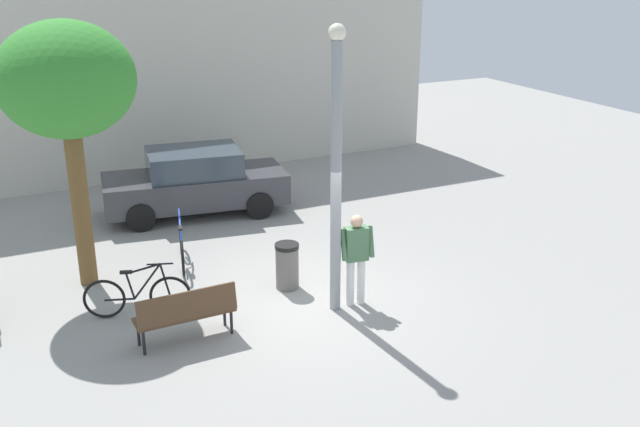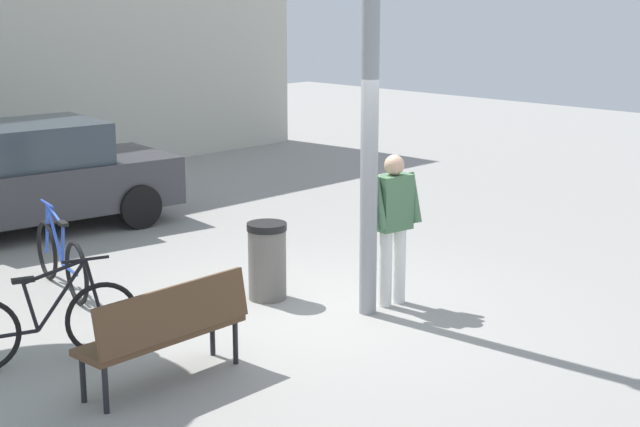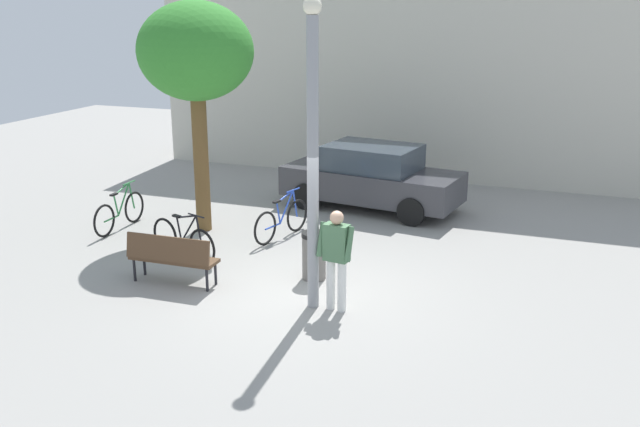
{
  "view_description": "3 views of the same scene",
  "coord_description": "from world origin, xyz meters",
  "views": [
    {
      "loc": [
        -5.0,
        -10.58,
        5.94
      ],
      "look_at": [
        0.98,
        1.62,
        1.01
      ],
      "focal_mm": 41.21,
      "sensor_mm": 36.0,
      "label": 1
    },
    {
      "loc": [
        -7.11,
        -6.78,
        3.42
      ],
      "look_at": [
        0.94,
        0.97,
        0.77
      ],
      "focal_mm": 53.99,
      "sensor_mm": 36.0,
      "label": 2
    },
    {
      "loc": [
        4.08,
        -10.25,
        4.77
      ],
      "look_at": [
        -0.02,
        0.85,
        1.21
      ],
      "focal_mm": 39.41,
      "sensor_mm": 36.0,
      "label": 3
    }
  ],
  "objects": [
    {
      "name": "ground_plane",
      "position": [
        0.0,
        0.0,
        0.0
      ],
      "size": [
        36.0,
        36.0,
        0.0
      ],
      "primitive_type": "plane",
      "color": "gray"
    },
    {
      "name": "lamppost",
      "position": [
        0.3,
        -0.36,
        2.6
      ],
      "size": [
        0.28,
        0.28,
        4.86
      ],
      "color": "gray",
      "rests_on": "ground_plane"
    },
    {
      "name": "person_by_lamppost",
      "position": [
        0.7,
        -0.37,
        0.97
      ],
      "size": [
        0.62,
        0.35,
        1.67
      ],
      "color": "white",
      "rests_on": "ground_plane"
    },
    {
      "name": "park_bench",
      "position": [
        -2.35,
        -0.36,
        0.55
      ],
      "size": [
        1.61,
        0.51,
        0.92
      ],
      "color": "#513823",
      "rests_on": "ground_plane"
    },
    {
      "name": "bicycle_blue",
      "position": [
        -1.56,
        2.68,
        0.38
      ],
      "size": [
        0.49,
        1.77,
        0.97
      ],
      "color": "black",
      "rests_on": "ground_plane"
    },
    {
      "name": "bicycle_black",
      "position": [
        -2.84,
        0.86,
        0.38
      ],
      "size": [
        1.72,
        0.65,
        0.97
      ],
      "color": "black",
      "rests_on": "ground_plane"
    },
    {
      "name": "parked_car_charcoal",
      "position": [
        -0.41,
        5.46,
        0.77
      ],
      "size": [
        4.41,
        2.3,
        1.55
      ],
      "color": "#38383D",
      "rests_on": "ground_plane"
    },
    {
      "name": "trash_bin",
      "position": [
        -0.11,
        0.77,
        0.44
      ],
      "size": [
        0.45,
        0.45,
        0.87
      ],
      "color": "#66605B",
      "rests_on": "ground_plane"
    }
  ]
}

